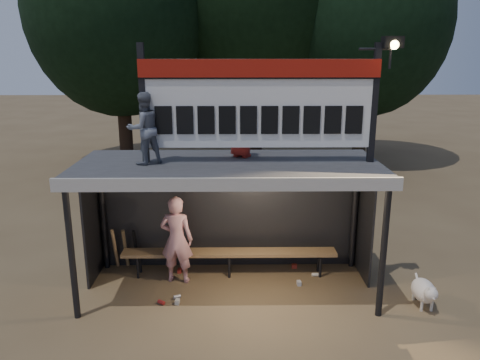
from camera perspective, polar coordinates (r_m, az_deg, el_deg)
name	(u,v)px	position (r m, az deg, el deg)	size (l,w,h in m)	color
ground	(229,289)	(8.56, -1.34, -13.09)	(80.00, 80.00, 0.00)	brown
player	(177,239)	(8.56, -7.73, -7.19)	(0.59, 0.39, 1.63)	white
child_a	(144,129)	(7.65, -11.64, 6.16)	(0.56, 0.44, 1.15)	slate
child_b	(241,129)	(8.02, 0.17, 6.27)	(0.48, 0.31, 0.98)	#AD241A
dugout_shelter	(229,185)	(8.09, -1.40, -0.66)	(5.10, 2.08, 2.32)	#373739
scoreboard_assembly	(263,101)	(7.57, 2.78, 9.64)	(4.10, 0.27, 1.99)	black
bench	(229,253)	(8.86, -1.32, -8.94)	(4.00, 0.35, 0.48)	olive
tree_left	(118,10)	(18.07, -14.68, 19.38)	(6.46, 6.46, 9.27)	#302015
tree_right	(367,21)	(18.72, 15.24, 18.18)	(6.08, 6.08, 8.72)	#312315
dog	(424,291)	(8.46, 21.56, -12.48)	(0.36, 0.81, 0.49)	white
bats	(125,248)	(9.35, -13.79, -8.09)	(0.47, 0.32, 0.84)	#A77C4E
litter	(232,284)	(8.63, -0.99, -12.56)	(2.87, 1.43, 0.08)	#B32F1E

